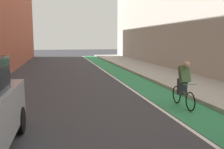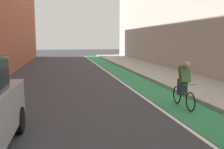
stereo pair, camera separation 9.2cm
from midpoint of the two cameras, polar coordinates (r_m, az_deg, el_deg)
The scene contains 5 objects.
ground_plane at distance 12.67m, azimuth -7.43°, elevation -2.56°, with size 91.28×91.28×0.00m, color #38383D.
bike_lane_paint at distance 15.18m, azimuth 3.87°, elevation -0.75°, with size 1.60×41.49×0.00m, color #2D8451.
lane_divider_stripe at distance 14.96m, azimuth 0.55°, elevation -0.86°, with size 0.12×41.49×0.00m, color white.
sidewalk_right at distance 16.02m, azimuth 12.43°, elevation -0.21°, with size 3.36×41.49×0.14m, color #A8A59E.
cyclist_trailing at distance 8.85m, azimuth 15.73°, elevation -2.08°, with size 0.48×1.69×1.60m.
Camera 1 is at (-1.04, 4.34, 2.31)m, focal length 39.99 mm.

